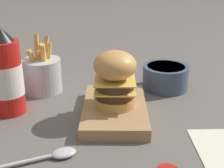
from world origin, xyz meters
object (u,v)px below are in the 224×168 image
object	(u,v)px
serving_board	(112,110)
fries_basket	(41,74)
spoon	(48,156)
burger	(112,78)
side_bowl	(164,76)
ketchup_bottle	(4,75)

from	to	relation	value
serving_board	fries_basket	xyz separation A→B (m)	(0.14, 0.19, 0.03)
spoon	fries_basket	bearing A→B (deg)	81.13
serving_board	spoon	distance (m)	0.20
serving_board	fries_basket	world-z (taller)	fries_basket
serving_board	burger	world-z (taller)	burger
serving_board	side_bowl	xyz separation A→B (m)	(0.16, -0.14, 0.02)
burger	ketchup_bottle	distance (m)	0.24
fries_basket	spoon	world-z (taller)	fries_basket
ketchup_bottle	side_bowl	xyz separation A→B (m)	(0.15, -0.38, -0.06)
fries_basket	spoon	distance (m)	0.32
side_bowl	spoon	world-z (taller)	side_bowl
side_bowl	spoon	size ratio (longest dim) A/B	0.70
side_bowl	burger	bearing A→B (deg)	138.92
burger	fries_basket	xyz separation A→B (m)	(0.14, 0.19, -0.04)
fries_basket	side_bowl	distance (m)	0.33
serving_board	spoon	bearing A→B (deg)	146.33
spoon	serving_board	bearing A→B (deg)	33.28
fries_basket	spoon	bearing A→B (deg)	-165.82
ketchup_bottle	spoon	xyz separation A→B (m)	(-0.18, -0.13, -0.08)
serving_board	side_bowl	bearing A→B (deg)	-41.14
fries_basket	side_bowl	world-z (taller)	fries_basket
burger	side_bowl	xyz separation A→B (m)	(0.16, -0.14, -0.06)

